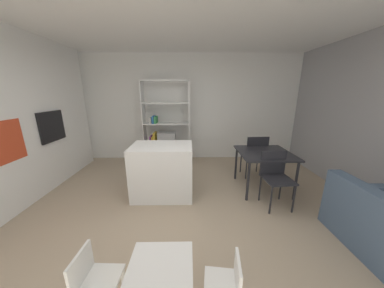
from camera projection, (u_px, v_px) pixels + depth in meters
name	position (u px, v px, depth m)	size (l,w,h in m)	color
ground_plane	(176.00, 216.00, 2.81)	(8.63, 8.63, 0.00)	tan
ceiling_slab	(170.00, 0.00, 2.06)	(6.29, 5.35, 0.06)	white
back_partition	(181.00, 109.00, 4.98)	(6.29, 0.06, 2.75)	white
built_in_oven	(52.00, 126.00, 3.51)	(0.06, 0.62, 0.56)	black
kitchen_island	(163.00, 170.00, 3.29)	(1.03, 0.72, 0.93)	white
open_bookshelf	(165.00, 130.00, 4.76)	(1.16, 0.37, 2.08)	white
child_table	(161.00, 274.00, 1.50)	(0.51, 0.49, 0.48)	white
child_chair_right	(227.00, 283.00, 1.53)	(0.31, 0.31, 0.53)	white
child_chair_left	(94.00, 279.00, 1.50)	(0.32, 0.32, 0.59)	white
dining_table	(264.00, 156.00, 3.45)	(0.94, 0.94, 0.73)	#232328
dining_chair_near	(275.00, 173.00, 3.00)	(0.45, 0.46, 0.88)	#232328
dining_chair_far	(255.00, 153.00, 3.95)	(0.47, 0.44, 0.93)	#232328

